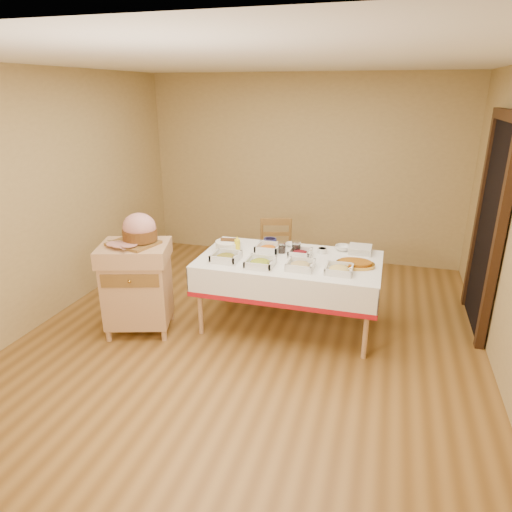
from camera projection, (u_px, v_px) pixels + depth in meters
The scene contains 23 objects.
room_shell at pixel (253, 212), 4.24m from camera, with size 5.00×5.00×5.00m.
doorway at pixel (490, 224), 4.54m from camera, with size 0.09×1.10×2.20m.
dining_table at pixel (289, 273), 4.67m from camera, with size 1.82×1.02×0.76m.
butcher_cart at pixel (137, 283), 4.61m from camera, with size 0.80×0.73×0.94m.
dining_chair at pixel (276, 256), 5.54m from camera, with size 0.50×0.48×0.91m.
ham_on_board at pixel (139, 231), 4.44m from camera, with size 0.47×0.45×0.31m.
serving_dish_a at pixel (226, 257), 4.56m from camera, with size 0.27×0.26×0.12m.
serving_dish_b at pixel (260, 263), 4.41m from camera, with size 0.27×0.27×0.11m.
serving_dish_c at pixel (300, 265), 4.35m from camera, with size 0.26×0.26×0.10m.
serving_dish_d at pixel (339, 269), 4.26m from camera, with size 0.25×0.25×0.10m.
serving_dish_e at pixel (268, 248), 4.81m from camera, with size 0.26×0.24×0.12m.
serving_dish_f at pixel (300, 253), 4.67m from camera, with size 0.23×0.22×0.11m.
small_bowl_left at pixel (233, 242), 5.01m from camera, with size 0.12×0.12×0.05m.
small_bowl_mid at pixel (270, 241), 5.05m from camera, with size 0.14×0.14×0.06m.
small_bowl_right at pixel (322, 250), 4.77m from camera, with size 0.10×0.10×0.05m.
bowl_white_imported at pixel (292, 245), 4.98m from camera, with size 0.14×0.14×0.03m, color silver.
bowl_small_imported at pixel (343, 248), 4.85m from camera, with size 0.17×0.17×0.05m, color silver.
preserve_jar_left at pixel (282, 248), 4.77m from camera, with size 0.09×0.09×0.11m.
preserve_jar_right at pixel (296, 248), 4.77m from camera, with size 0.10×0.10×0.12m.
mustard_bottle at pixel (237, 245), 4.76m from camera, with size 0.06×0.06×0.18m.
bread_basket at pixel (228, 245), 4.85m from camera, with size 0.27×0.27×0.12m.
plate_stack at pixel (360, 250), 4.77m from camera, with size 0.23×0.23×0.07m.
brass_platter at pixel (355, 264), 4.42m from camera, with size 0.37×0.27×0.05m.
Camera 1 is at (1.19, -3.95, 2.37)m, focal length 32.00 mm.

